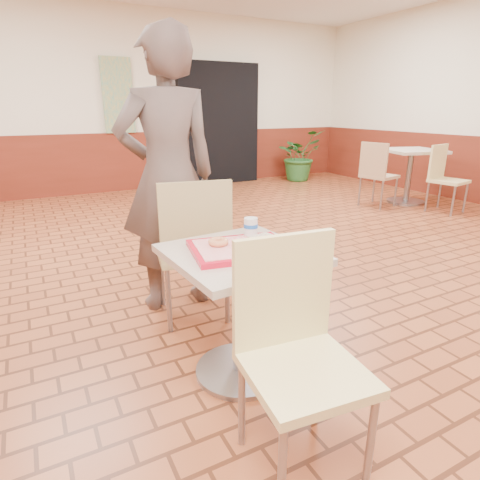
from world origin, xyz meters
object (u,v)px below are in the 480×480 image
ring_donut (218,242)px  paper_cup (251,226)px  chair_main_front (296,344)px  chair_second_left (377,171)px  potted_plant (299,156)px  customer (168,176)px  chair_second_front (444,175)px  main_table (240,293)px  serving_tray (240,249)px  chair_main_back (194,244)px  long_john_donut (259,240)px  second_table (410,167)px

ring_donut → paper_cup: bearing=17.2°
chair_main_front → chair_second_left: bearing=47.0°
chair_second_left → potted_plant: (0.34, 2.40, -0.03)m
potted_plant → customer: bearing=-135.1°
customer → chair_second_left: size_ratio=2.04×
paper_cup → chair_second_front: size_ratio=0.10×
chair_main_front → customer: 1.63m
chair_second_left → potted_plant: 2.42m
main_table → chair_main_front: chair_main_front is taller
serving_tray → chair_second_left: chair_second_left is taller
serving_tray → potted_plant: size_ratio=0.49×
customer → chair_second_front: customer is taller
chair_main_front → chair_second_left: (3.68, 3.16, -0.00)m
ring_donut → chair_main_back: bearing=80.9°
customer → paper_cup: 0.89m
potted_plant → chair_main_back: bearing=-132.6°
chair_main_back → potted_plant: bearing=-121.9°
serving_tray → paper_cup: paper_cup is taller
ring_donut → long_john_donut: bearing=-23.4°
ring_donut → chair_second_front: 4.76m
chair_second_left → chair_main_front: bearing=119.0°
long_john_donut → chair_second_left: bearing=36.5°
serving_tray → paper_cup: bearing=44.2°
chair_second_front → ring_donut: bearing=-167.0°
paper_cup → potted_plant: bearing=51.7°
paper_cup → chair_main_front: bearing=-105.0°
chair_main_back → customer: customer is taller
chair_main_back → second_table: bearing=-145.7°
long_john_donut → chair_second_left: size_ratio=0.16×
chair_main_front → chair_second_left: size_ratio=1.01×
second_table → chair_second_left: chair_second_left is taller
customer → chair_second_front: size_ratio=2.08×
long_john_donut → second_table: size_ratio=0.19×
main_table → chair_main_back: bearing=89.3°
chair_main_back → long_john_donut: chair_main_back is taller
second_table → potted_plant: 2.46m
ring_donut → potted_plant: (4.06, 4.92, -0.27)m
chair_second_left → potted_plant: bearing=-19.7°
main_table → chair_main_front: 0.58m
ring_donut → chair_second_front: (4.36, 1.89, -0.25)m
serving_tray → paper_cup: 0.20m
chair_main_back → long_john_donut: (0.09, -0.70, 0.22)m
main_table → chair_second_left: (3.63, 2.59, 0.04)m
customer → serving_tray: customer is taller
second_table → chair_second_front: size_ratio=0.88×
paper_cup → second_table: paper_cup is taller
main_table → serving_tray: serving_tray is taller
long_john_donut → paper_cup: (0.03, 0.15, 0.03)m
paper_cup → serving_tray: bearing=-135.8°
chair_main_back → second_table: (4.27, 1.87, -0.00)m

